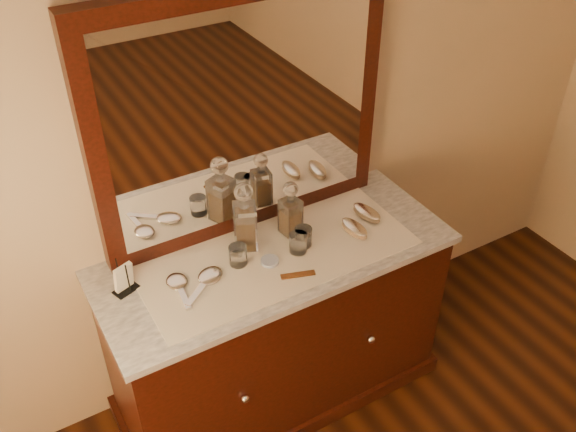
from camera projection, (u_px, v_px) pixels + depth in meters
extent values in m
plane|color=tan|center=(235.00, 98.00, 2.38)|extent=(4.50, 4.50, 0.00)
cube|color=black|center=(277.00, 329.00, 2.77)|extent=(1.40, 0.55, 0.82)
cube|color=black|center=(277.00, 383.00, 2.99)|extent=(1.46, 0.59, 0.08)
sphere|color=silver|center=(245.00, 398.00, 2.43)|extent=(0.04, 0.04, 0.04)
sphere|color=silver|center=(371.00, 339.00, 2.67)|extent=(0.04, 0.04, 0.04)
cube|color=white|center=(275.00, 256.00, 2.51)|extent=(1.44, 0.59, 0.03)
cube|color=black|center=(242.00, 116.00, 2.37)|extent=(1.20, 0.08, 1.00)
cube|color=white|center=(246.00, 119.00, 2.35)|extent=(1.06, 0.01, 0.86)
cube|color=beige|center=(278.00, 255.00, 2.49)|extent=(1.10, 0.45, 0.00)
cylinder|color=white|center=(270.00, 261.00, 2.45)|extent=(0.08, 0.08, 0.01)
cube|color=brown|center=(298.00, 275.00, 2.39)|extent=(0.13, 0.07, 0.01)
cube|color=black|center=(126.00, 290.00, 2.33)|extent=(0.11, 0.08, 0.01)
cylinder|color=black|center=(128.00, 280.00, 2.28)|extent=(0.01, 0.01, 0.14)
cylinder|color=black|center=(119.00, 273.00, 2.31)|extent=(0.01, 0.01, 0.14)
cube|color=white|center=(124.00, 277.00, 2.30)|extent=(0.08, 0.06, 0.11)
cube|color=brown|center=(245.00, 232.00, 2.50)|extent=(0.10, 0.10, 0.13)
cube|color=white|center=(245.00, 226.00, 2.48)|extent=(0.12, 0.12, 0.19)
cylinder|color=white|center=(244.00, 203.00, 2.41)|extent=(0.05, 0.05, 0.03)
sphere|color=white|center=(243.00, 192.00, 2.38)|extent=(0.10, 0.10, 0.07)
cube|color=brown|center=(290.00, 221.00, 2.57)|extent=(0.07, 0.07, 0.11)
cube|color=white|center=(290.00, 217.00, 2.56)|extent=(0.08, 0.08, 0.16)
cylinder|color=white|center=(291.00, 198.00, 2.50)|extent=(0.04, 0.04, 0.03)
sphere|color=white|center=(291.00, 189.00, 2.48)|extent=(0.07, 0.07, 0.06)
ellipsoid|color=#907458|center=(354.00, 230.00, 2.60)|extent=(0.07, 0.15, 0.02)
ellipsoid|color=silver|center=(355.00, 227.00, 2.59)|extent=(0.07, 0.15, 0.02)
ellipsoid|color=#907458|center=(367.00, 215.00, 2.68)|extent=(0.09, 0.16, 0.02)
ellipsoid|color=silver|center=(367.00, 211.00, 2.67)|extent=(0.09, 0.16, 0.02)
ellipsoid|color=silver|center=(177.00, 281.00, 2.35)|extent=(0.09, 0.11, 0.02)
cube|color=silver|center=(184.00, 298.00, 2.29)|extent=(0.04, 0.13, 0.01)
ellipsoid|color=silver|center=(210.00, 276.00, 2.38)|extent=(0.14, 0.14, 0.02)
cube|color=silver|center=(197.00, 293.00, 2.31)|extent=(0.13, 0.11, 0.01)
cylinder|color=white|center=(238.00, 255.00, 2.43)|extent=(0.07, 0.07, 0.08)
cylinder|color=white|center=(298.00, 243.00, 2.49)|extent=(0.07, 0.07, 0.08)
cylinder|color=white|center=(303.00, 237.00, 2.52)|extent=(0.07, 0.07, 0.08)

